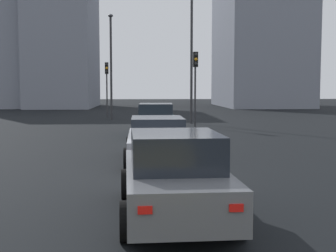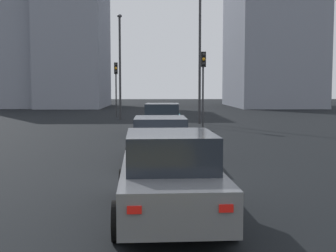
{
  "view_description": "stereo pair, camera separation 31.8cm",
  "coord_description": "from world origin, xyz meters",
  "px_view_note": "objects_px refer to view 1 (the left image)",
  "views": [
    {
      "loc": [
        -12.72,
        0.67,
        2.37
      ],
      "look_at": [
        -1.61,
        0.04,
        1.43
      ],
      "focal_mm": 48.66,
      "sensor_mm": 36.0,
      "label": 1
    },
    {
      "loc": [
        -12.73,
        0.36,
        2.37
      ],
      "look_at": [
        -1.61,
        0.04,
        1.43
      ],
      "focal_mm": 48.66,
      "sensor_mm": 36.0,
      "label": 2
    }
  ],
  "objects_px": {
    "car_teal_lead": "(156,120)",
    "street_lamp_far": "(192,47)",
    "car_silver_second": "(157,140)",
    "street_lamp_kerbside": "(111,58)",
    "car_grey_third": "(174,176)",
    "traffic_light_near_left": "(195,73)",
    "traffic_light_near_right": "(107,78)"
  },
  "relations": [
    {
      "from": "car_teal_lead",
      "to": "street_lamp_far",
      "type": "relative_size",
      "value": 0.54
    },
    {
      "from": "car_silver_second",
      "to": "street_lamp_kerbside",
      "type": "relative_size",
      "value": 0.62
    },
    {
      "from": "car_grey_third",
      "to": "traffic_light_near_left",
      "type": "bearing_deg",
      "value": -9.93
    },
    {
      "from": "car_teal_lead",
      "to": "traffic_light_near_left",
      "type": "relative_size",
      "value": 1.04
    },
    {
      "from": "car_teal_lead",
      "to": "traffic_light_near_left",
      "type": "distance_m",
      "value": 6.09
    },
    {
      "from": "car_silver_second",
      "to": "street_lamp_kerbside",
      "type": "distance_m",
      "value": 19.77
    },
    {
      "from": "traffic_light_near_left",
      "to": "street_lamp_kerbside",
      "type": "relative_size",
      "value": 0.58
    },
    {
      "from": "car_silver_second",
      "to": "car_grey_third",
      "type": "distance_m",
      "value": 6.28
    },
    {
      "from": "traffic_light_near_left",
      "to": "traffic_light_near_right",
      "type": "xyz_separation_m",
      "value": [
        8.94,
        5.97,
        -0.11
      ]
    },
    {
      "from": "traffic_light_near_right",
      "to": "street_lamp_kerbside",
      "type": "xyz_separation_m",
      "value": [
        -2.45,
        -0.51,
        1.39
      ]
    },
    {
      "from": "car_grey_third",
      "to": "traffic_light_near_left",
      "type": "distance_m",
      "value": 19.34
    },
    {
      "from": "car_teal_lead",
      "to": "traffic_light_near_left",
      "type": "bearing_deg",
      "value": -24.97
    },
    {
      "from": "car_grey_third",
      "to": "traffic_light_near_right",
      "type": "bearing_deg",
      "value": 4.74
    },
    {
      "from": "street_lamp_kerbside",
      "to": "street_lamp_far",
      "type": "bearing_deg",
      "value": -125.76
    },
    {
      "from": "car_grey_third",
      "to": "car_teal_lead",
      "type": "bearing_deg",
      "value": -2.43
    },
    {
      "from": "car_teal_lead",
      "to": "street_lamp_kerbside",
      "type": "bearing_deg",
      "value": 16.35
    },
    {
      "from": "car_grey_third",
      "to": "traffic_light_near_right",
      "type": "distance_m",
      "value": 28.24
    },
    {
      "from": "traffic_light_near_left",
      "to": "street_lamp_kerbside",
      "type": "height_order",
      "value": "street_lamp_kerbside"
    },
    {
      "from": "street_lamp_kerbside",
      "to": "traffic_light_near_right",
      "type": "bearing_deg",
      "value": 11.79
    },
    {
      "from": "traffic_light_near_left",
      "to": "street_lamp_kerbside",
      "type": "xyz_separation_m",
      "value": [
        6.48,
        5.46,
        1.29
      ]
    },
    {
      "from": "traffic_light_near_left",
      "to": "street_lamp_kerbside",
      "type": "bearing_deg",
      "value": -146.83
    },
    {
      "from": "car_teal_lead",
      "to": "street_lamp_far",
      "type": "height_order",
      "value": "street_lamp_far"
    },
    {
      "from": "car_grey_third",
      "to": "street_lamp_far",
      "type": "distance_m",
      "value": 22.1
    },
    {
      "from": "traffic_light_near_right",
      "to": "car_teal_lead",
      "type": "bearing_deg",
      "value": 9.55
    },
    {
      "from": "car_grey_third",
      "to": "traffic_light_near_right",
      "type": "relative_size",
      "value": 1.04
    },
    {
      "from": "car_silver_second",
      "to": "car_grey_third",
      "type": "xyz_separation_m",
      "value": [
        -6.28,
        -0.11,
        0.05
      ]
    },
    {
      "from": "car_grey_third",
      "to": "traffic_light_near_left",
      "type": "xyz_separation_m",
      "value": [
        19.01,
        -2.61,
        2.46
      ]
    },
    {
      "from": "car_grey_third",
      "to": "traffic_light_near_left",
      "type": "height_order",
      "value": "traffic_light_near_left"
    },
    {
      "from": "car_grey_third",
      "to": "street_lamp_kerbside",
      "type": "relative_size",
      "value": 0.58
    },
    {
      "from": "traffic_light_near_left",
      "to": "street_lamp_far",
      "type": "bearing_deg",
      "value": 172.36
    },
    {
      "from": "car_silver_second",
      "to": "traffic_light_near_right",
      "type": "relative_size",
      "value": 1.1
    },
    {
      "from": "traffic_light_near_right",
      "to": "street_lamp_far",
      "type": "height_order",
      "value": "street_lamp_far"
    }
  ]
}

